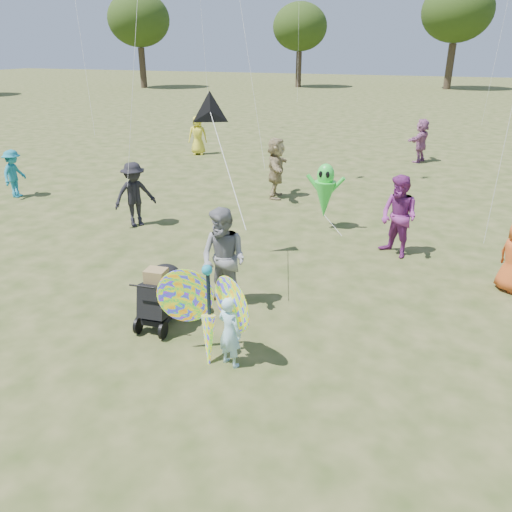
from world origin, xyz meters
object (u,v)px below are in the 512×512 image
(crowd_g, at_px, (198,135))
(jogging_stroller, at_px, (161,293))
(butterfly_kite, at_px, (208,313))
(crowd_d, at_px, (276,168))
(child_girl, at_px, (230,332))
(adult_man, at_px, (224,260))
(crowd_e, at_px, (399,217))
(crowd_j, at_px, (421,140))
(alien_kite, at_px, (325,193))
(crowd_i, at_px, (14,174))
(crowd_b, at_px, (135,195))

(crowd_g, distance_m, jogging_stroller, 14.67)
(crowd_g, bearing_deg, butterfly_kite, -83.96)
(crowd_d, relative_size, jogging_stroller, 1.74)
(child_girl, xyz_separation_m, jogging_stroller, (-1.57, 0.67, 0.04))
(adult_man, xyz_separation_m, crowd_g, (-6.78, 12.42, -0.12))
(crowd_d, relative_size, crowd_e, 1.01)
(crowd_d, height_order, crowd_g, crowd_d)
(crowd_g, relative_size, crowd_j, 0.95)
(child_girl, height_order, alien_kite, alien_kite)
(crowd_j, bearing_deg, crowd_i, -30.85)
(crowd_d, relative_size, alien_kite, 1.09)
(crowd_d, relative_size, crowd_g, 1.14)
(adult_man, bearing_deg, jogging_stroller, -113.70)
(crowd_d, bearing_deg, jogging_stroller, 171.41)
(crowd_b, distance_m, jogging_stroller, 5.41)
(child_girl, bearing_deg, adult_man, -44.18)
(crowd_e, xyz_separation_m, crowd_g, (-9.46, 8.77, -0.10))
(crowd_i, xyz_separation_m, crowd_j, (11.68, 9.93, 0.13))
(crowd_i, bearing_deg, crowd_j, -60.67)
(jogging_stroller, bearing_deg, crowd_d, 89.53)
(crowd_b, bearing_deg, crowd_j, 7.48)
(butterfly_kite, bearing_deg, jogging_stroller, 153.10)
(crowd_b, relative_size, butterfly_kite, 0.98)
(adult_man, xyz_separation_m, crowd_i, (-9.17, 4.36, -0.20))
(crowd_e, bearing_deg, crowd_i, -147.26)
(crowd_j, bearing_deg, alien_kite, 7.94)
(crowd_b, relative_size, alien_kite, 0.99)
(adult_man, relative_size, crowd_j, 1.09)
(crowd_j, height_order, jogging_stroller, crowd_j)
(adult_man, bearing_deg, crowd_e, 68.46)
(crowd_b, relative_size, crowd_g, 1.03)
(adult_man, bearing_deg, crowd_j, 94.80)
(adult_man, xyz_separation_m, jogging_stroller, (-0.75, -0.95, -0.34))
(crowd_g, relative_size, crowd_i, 1.11)
(crowd_b, bearing_deg, crowd_d, 4.00)
(child_girl, height_order, jogging_stroller, child_girl)
(adult_man, bearing_deg, crowd_b, 155.30)
(crowd_g, height_order, butterfly_kite, crowd_g)
(crowd_g, height_order, crowd_i, crowd_g)
(crowd_b, distance_m, crowd_i, 5.23)
(jogging_stroller, height_order, alien_kite, alien_kite)
(child_girl, xyz_separation_m, adult_man, (-0.81, 1.63, 0.38))
(adult_man, distance_m, butterfly_kite, 1.63)
(crowd_d, bearing_deg, alien_kite, -151.25)
(crowd_b, xyz_separation_m, crowd_d, (2.64, 3.87, 0.09))
(butterfly_kite, bearing_deg, crowd_g, 117.31)
(crowd_j, bearing_deg, child_girl, 12.70)
(crowd_e, height_order, crowd_g, crowd_e)
(crowd_g, distance_m, alien_kite, 10.64)
(butterfly_kite, bearing_deg, crowd_b, 132.57)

